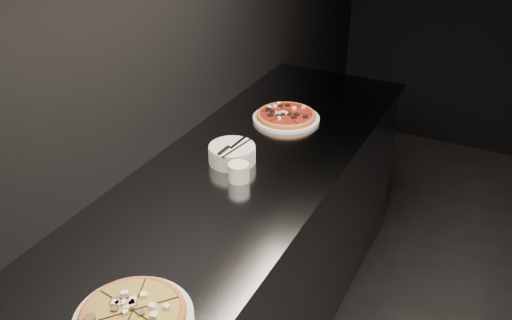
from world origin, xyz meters
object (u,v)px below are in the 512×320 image
at_px(counter, 239,263).
at_px(pizza_mushroom, 133,315).
at_px(ramekin, 239,172).
at_px(pizza_tomato, 286,116).
at_px(plate_stack, 232,154).
at_px(cutlery, 232,147).

bearing_deg(counter, pizza_mushroom, -81.37).
bearing_deg(pizza_mushroom, ramekin, 96.75).
relative_size(pizza_tomato, ramekin, 4.24).
height_order(pizza_mushroom, pizza_tomato, pizza_mushroom).
distance_m(pizza_tomato, plate_stack, 0.46).
bearing_deg(ramekin, cutlery, 130.08).
bearing_deg(ramekin, pizza_tomato, 95.82).
bearing_deg(counter, ramekin, -54.37).
relative_size(counter, pizza_mushroom, 7.22).
bearing_deg(counter, plate_stack, 130.62).
bearing_deg(ramekin, counter, 125.63).
bearing_deg(counter, cutlery, 133.26).
xyz_separation_m(cutlery, ramekin, (0.09, -0.10, -0.04)).
distance_m(pizza_mushroom, pizza_tomato, 1.36).
distance_m(cutlery, ramekin, 0.14).
height_order(plate_stack, ramekin, same).
xyz_separation_m(counter, ramekin, (0.03, -0.05, 0.50)).
height_order(counter, cutlery, cutlery).
height_order(counter, ramekin, ramekin).
bearing_deg(ramekin, pizza_mushroom, -83.25).
relative_size(pizza_tomato, plate_stack, 1.84).
height_order(plate_stack, cutlery, cutlery).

